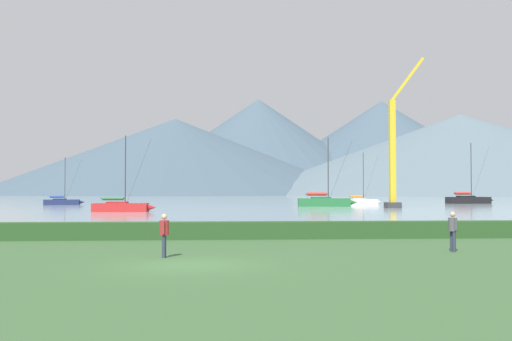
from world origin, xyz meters
The scene contains 15 objects.
ground_plane centered at (0.00, 0.00, 0.00)m, with size 1000.00×1000.00×0.00m, color #385B33.
harbor_water centered at (0.00, 137.00, 0.00)m, with size 320.00×246.00×0.00m, color #8C9EA3.
hedge_line centered at (0.00, 11.00, 0.44)m, with size 80.00×1.20×0.89m, color #284C23.
sailboat_slip_0 centered at (17.98, 72.16, 0.75)m, with size 9.19×3.21×10.62m.
sailboat_slip_1 centered at (26.69, 84.39, 0.55)m, with size 6.60×2.25×9.08m.
sailboat_slip_3 centered at (-9.78, 51.22, 0.61)m, with size 7.36×2.46×8.88m.
sailboat_slip_4 centered at (-24.54, 84.59, 0.55)m, with size 6.76×2.73×8.06m.
sailboat_slip_6 centered at (48.20, 89.59, 0.75)m, with size 9.16×3.28×11.29m.
person_seated_viewer centered at (10.69, 3.72, 0.97)m, with size 0.36×0.56×1.65m.
person_standing_walker centered at (-1.01, 2.41, 0.97)m, with size 0.36×0.57×1.65m.
dock_crane centered at (26.14, 63.31, 6.91)m, with size 5.67×2.00×21.32m.
distant_hill_west_ridge centered at (131.99, 294.89, 21.35)m, with size 237.38×237.38×42.69m, color slate.
distant_hill_central_peak centered at (-20.32, 326.14, 21.33)m, with size 213.98×213.98×42.66m, color #425666.
distant_hill_east_ridge centered at (114.96, 385.82, 31.35)m, with size 195.56×195.56×62.71m, color #425666.
distant_hill_far_shoulder centered at (31.08, 383.67, 31.44)m, with size 184.06×184.06×62.88m, color #425666.
Camera 1 is at (0.81, -20.92, 2.55)m, focal length 43.00 mm.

